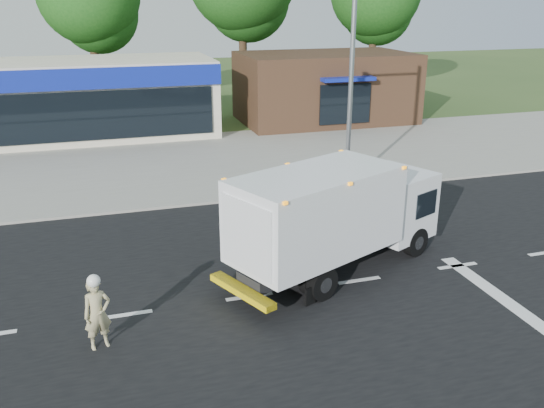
{
  "coord_description": "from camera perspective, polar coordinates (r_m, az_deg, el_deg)",
  "views": [
    {
      "loc": [
        -6.18,
        -12.36,
        7.06
      ],
      "look_at": [
        -1.83,
        1.91,
        1.7
      ],
      "focal_mm": 38.0,
      "sensor_mm": 36.0,
      "label": 1
    }
  ],
  "objects": [
    {
      "name": "sidewalk",
      "position": [
        22.58,
        -0.22,
        1.71
      ],
      "size": [
        60.0,
        2.4,
        0.12
      ],
      "primitive_type": "cube",
      "color": "gray",
      "rests_on": "ground"
    },
    {
      "name": "ground",
      "position": [
        15.52,
        8.61,
        -7.54
      ],
      "size": [
        120.0,
        120.0,
        0.0
      ],
      "primitive_type": "plane",
      "color": "#385123",
      "rests_on": "ground"
    },
    {
      "name": "lane_markings",
      "position": [
        15.08,
        15.53,
        -8.86
      ],
      "size": [
        55.2,
        7.0,
        0.01
      ],
      "color": "silver",
      "rests_on": "road_asphalt"
    },
    {
      "name": "ems_box_truck",
      "position": [
        15.29,
        6.3,
        -0.84
      ],
      "size": [
        6.95,
        4.59,
        2.97
      ],
      "rotation": [
        0.0,
        0.0,
        0.42
      ],
      "color": "black",
      "rests_on": "ground"
    },
    {
      "name": "parking_apron",
      "position": [
        27.98,
        -3.66,
        5.13
      ],
      "size": [
        60.0,
        9.0,
        0.02
      ],
      "primitive_type": "cube",
      "color": "gray",
      "rests_on": "ground"
    },
    {
      "name": "road_asphalt",
      "position": [
        15.52,
        8.61,
        -7.52
      ],
      "size": [
        60.0,
        14.0,
        0.02
      ],
      "primitive_type": "cube",
      "color": "black",
      "rests_on": "ground"
    },
    {
      "name": "traffic_signal_pole",
      "position": [
        21.81,
        6.34,
        14.03
      ],
      "size": [
        3.51,
        0.25,
        8.0
      ],
      "color": "gray",
      "rests_on": "ground"
    },
    {
      "name": "brown_storefront",
      "position": [
        35.29,
        5.26,
        11.45
      ],
      "size": [
        10.0,
        6.7,
        4.0
      ],
      "color": "#382316",
      "rests_on": "ground"
    },
    {
      "name": "emergency_worker",
      "position": [
        12.81,
        -16.94,
        -10.21
      ],
      "size": [
        0.67,
        0.53,
        1.72
      ],
      "rotation": [
        0.0,
        0.0,
        0.29
      ],
      "color": "tan",
      "rests_on": "ground"
    },
    {
      "name": "retail_strip_mall",
      "position": [
        32.8,
        -22.0,
        9.51
      ],
      "size": [
        18.0,
        6.2,
        4.0
      ],
      "color": "beige",
      "rests_on": "ground"
    }
  ]
}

